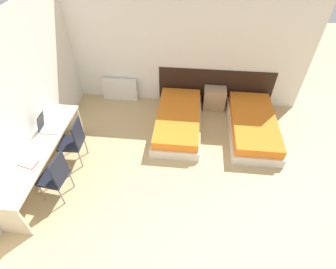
{
  "coord_description": "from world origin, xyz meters",
  "views": [
    {
      "loc": [
        0.37,
        -1.26,
        3.94
      ],
      "look_at": [
        0.0,
        2.31,
        0.55
      ],
      "focal_mm": 28.0,
      "sensor_mm": 36.0,
      "label": 1
    }
  ],
  "objects_px": {
    "chair_near_notebook": "(56,175)",
    "laptop": "(47,127)",
    "chair_near_laptop": "(74,140)",
    "bed_near_window": "(178,121)",
    "bed_near_door": "(252,125)",
    "nightstand": "(214,98)"
  },
  "relations": [
    {
      "from": "chair_near_notebook",
      "to": "laptop",
      "type": "distance_m",
      "value": 0.99
    },
    {
      "from": "chair_near_laptop",
      "to": "chair_near_notebook",
      "type": "distance_m",
      "value": 0.81
    },
    {
      "from": "chair_near_laptop",
      "to": "bed_near_window",
      "type": "bearing_deg",
      "value": 29.61
    },
    {
      "from": "bed_near_door",
      "to": "nightstand",
      "type": "xyz_separation_m",
      "value": [
        -0.81,
        0.82,
        0.07
      ]
    },
    {
      "from": "bed_near_door",
      "to": "laptop",
      "type": "distance_m",
      "value": 4.12
    },
    {
      "from": "chair_near_notebook",
      "to": "laptop",
      "type": "bearing_deg",
      "value": 124.08
    },
    {
      "from": "bed_near_door",
      "to": "bed_near_window",
      "type": "bearing_deg",
      "value": 180.0
    },
    {
      "from": "bed_near_window",
      "to": "laptop",
      "type": "bearing_deg",
      "value": -153.92
    },
    {
      "from": "chair_near_laptop",
      "to": "nightstand",
      "type": "bearing_deg",
      "value": 34.33
    },
    {
      "from": "nightstand",
      "to": "chair_near_laptop",
      "type": "relative_size",
      "value": 0.55
    },
    {
      "from": "bed_near_window",
      "to": "chair_near_notebook",
      "type": "distance_m",
      "value": 2.74
    },
    {
      "from": "bed_near_door",
      "to": "chair_near_notebook",
      "type": "distance_m",
      "value": 4.01
    },
    {
      "from": "chair_near_notebook",
      "to": "bed_near_window",
      "type": "bearing_deg",
      "value": 53.28
    },
    {
      "from": "nightstand",
      "to": "chair_near_laptop",
      "type": "bearing_deg",
      "value": -143.45
    },
    {
      "from": "bed_near_window",
      "to": "chair_near_laptop",
      "type": "relative_size",
      "value": 2.08
    },
    {
      "from": "laptop",
      "to": "bed_near_door",
      "type": "bearing_deg",
      "value": 14.13
    },
    {
      "from": "bed_near_window",
      "to": "nightstand",
      "type": "distance_m",
      "value": 1.15
    },
    {
      "from": "laptop",
      "to": "bed_near_window",
      "type": "bearing_deg",
      "value": 24.15
    },
    {
      "from": "bed_near_door",
      "to": "nightstand",
      "type": "height_order",
      "value": "nightstand"
    },
    {
      "from": "laptop",
      "to": "nightstand",
      "type": "bearing_deg",
      "value": 30.16
    },
    {
      "from": "bed_near_door",
      "to": "chair_near_laptop",
      "type": "distance_m",
      "value": 3.68
    },
    {
      "from": "bed_near_window",
      "to": "chair_near_laptop",
      "type": "height_order",
      "value": "chair_near_laptop"
    }
  ]
}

